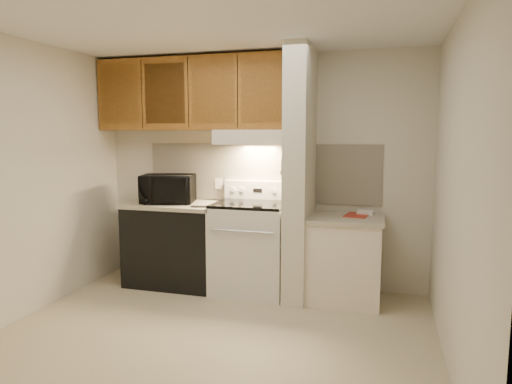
% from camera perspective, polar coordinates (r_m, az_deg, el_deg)
% --- Properties ---
extents(floor, '(3.60, 3.60, 0.00)m').
position_cam_1_polar(floor, '(3.95, -5.59, -17.59)').
color(floor, '#C6B792').
rests_on(floor, ground).
extents(ceiling, '(3.60, 3.60, 0.00)m').
position_cam_1_polar(ceiling, '(3.68, -6.10, 20.47)').
color(ceiling, white).
rests_on(ceiling, wall_back).
extents(wall_back, '(3.60, 2.50, 0.02)m').
position_cam_1_polar(wall_back, '(5.02, 0.51, 2.61)').
color(wall_back, beige).
rests_on(wall_back, floor).
extents(wall_left, '(0.02, 3.00, 2.50)m').
position_cam_1_polar(wall_left, '(4.58, -27.24, 1.37)').
color(wall_left, beige).
rests_on(wall_left, floor).
extents(wall_right, '(0.02, 3.00, 2.50)m').
position_cam_1_polar(wall_right, '(3.38, 23.78, -0.26)').
color(wall_right, beige).
rests_on(wall_right, floor).
extents(backsplash, '(2.60, 0.02, 0.63)m').
position_cam_1_polar(backsplash, '(5.01, 0.47, 2.43)').
color(backsplash, white).
rests_on(backsplash, wall_back).
extents(range_body, '(0.76, 0.65, 0.92)m').
position_cam_1_polar(range_body, '(4.83, -0.60, -7.10)').
color(range_body, silver).
rests_on(range_body, floor).
extents(oven_window, '(0.50, 0.01, 0.30)m').
position_cam_1_polar(oven_window, '(4.52, -1.75, -7.56)').
color(oven_window, black).
rests_on(oven_window, range_body).
extents(oven_handle, '(0.65, 0.02, 0.02)m').
position_cam_1_polar(oven_handle, '(4.44, -1.91, -4.94)').
color(oven_handle, silver).
rests_on(oven_handle, range_body).
extents(cooktop, '(0.74, 0.64, 0.03)m').
position_cam_1_polar(cooktop, '(4.73, -0.61, -1.52)').
color(cooktop, black).
rests_on(cooktop, range_body).
extents(range_backguard, '(0.76, 0.08, 0.20)m').
position_cam_1_polar(range_backguard, '(4.99, 0.32, 0.27)').
color(range_backguard, silver).
rests_on(range_backguard, range_body).
extents(range_display, '(0.10, 0.01, 0.04)m').
position_cam_1_polar(range_display, '(4.95, 0.19, 0.21)').
color(range_display, black).
rests_on(range_display, range_backguard).
extents(range_knob_left_outer, '(0.05, 0.02, 0.05)m').
position_cam_1_polar(range_knob_left_outer, '(5.02, -2.89, 0.31)').
color(range_knob_left_outer, silver).
rests_on(range_knob_left_outer, range_backguard).
extents(range_knob_left_inner, '(0.05, 0.02, 0.05)m').
position_cam_1_polar(range_knob_left_inner, '(4.99, -1.81, 0.28)').
color(range_knob_left_inner, silver).
rests_on(range_knob_left_inner, range_backguard).
extents(range_knob_right_inner, '(0.05, 0.02, 0.05)m').
position_cam_1_polar(range_knob_right_inner, '(4.90, 2.21, 0.14)').
color(range_knob_right_inner, silver).
rests_on(range_knob_right_inner, range_backguard).
extents(range_knob_right_outer, '(0.05, 0.02, 0.05)m').
position_cam_1_polar(range_knob_right_outer, '(4.87, 3.35, 0.10)').
color(range_knob_right_outer, silver).
rests_on(range_knob_right_outer, range_backguard).
extents(dishwasher_front, '(1.00, 0.63, 0.87)m').
position_cam_1_polar(dishwasher_front, '(5.15, -10.06, -6.57)').
color(dishwasher_front, black).
rests_on(dishwasher_front, floor).
extents(left_countertop, '(1.04, 0.67, 0.04)m').
position_cam_1_polar(left_countertop, '(5.06, -10.17, -1.57)').
color(left_countertop, '#B7AE95').
rests_on(left_countertop, dishwasher_front).
extents(spoon_rest, '(0.21, 0.10, 0.01)m').
position_cam_1_polar(spoon_rest, '(4.72, -6.87, -1.82)').
color(spoon_rest, black).
rests_on(spoon_rest, left_countertop).
extents(teal_jar, '(0.11, 0.11, 0.10)m').
position_cam_1_polar(teal_jar, '(5.04, -9.65, -0.80)').
color(teal_jar, '#1A5A4C').
rests_on(teal_jar, left_countertop).
extents(outlet, '(0.08, 0.01, 0.12)m').
position_cam_1_polar(outlet, '(5.16, -4.71, 1.04)').
color(outlet, '#F1E2CC').
rests_on(outlet, backsplash).
extents(microwave, '(0.63, 0.50, 0.31)m').
position_cam_1_polar(microwave, '(5.05, -10.94, 0.39)').
color(microwave, black).
rests_on(microwave, left_countertop).
extents(partition_pillar, '(0.22, 0.70, 2.50)m').
position_cam_1_polar(partition_pillar, '(4.57, 5.52, 2.12)').
color(partition_pillar, beige).
rests_on(partition_pillar, floor).
extents(pillar_trim, '(0.01, 0.70, 0.04)m').
position_cam_1_polar(pillar_trim, '(4.59, 4.10, 2.78)').
color(pillar_trim, '#9C6224').
rests_on(pillar_trim, partition_pillar).
extents(knife_strip, '(0.02, 0.42, 0.04)m').
position_cam_1_polar(knife_strip, '(4.54, 3.90, 2.99)').
color(knife_strip, black).
rests_on(knife_strip, partition_pillar).
extents(knife_blade_a, '(0.01, 0.03, 0.16)m').
position_cam_1_polar(knife_blade_a, '(4.39, 3.27, 1.53)').
color(knife_blade_a, silver).
rests_on(knife_blade_a, knife_strip).
extents(knife_handle_a, '(0.02, 0.02, 0.10)m').
position_cam_1_polar(knife_handle_a, '(4.38, 3.30, 3.49)').
color(knife_handle_a, black).
rests_on(knife_handle_a, knife_strip).
extents(knife_blade_b, '(0.01, 0.04, 0.18)m').
position_cam_1_polar(knife_blade_b, '(4.47, 3.52, 1.51)').
color(knife_blade_b, silver).
rests_on(knife_blade_b, knife_strip).
extents(knife_handle_b, '(0.02, 0.02, 0.10)m').
position_cam_1_polar(knife_handle_b, '(4.46, 3.53, 3.56)').
color(knife_handle_b, black).
rests_on(knife_handle_b, knife_strip).
extents(knife_blade_c, '(0.01, 0.04, 0.20)m').
position_cam_1_polar(knife_blade_c, '(4.55, 3.74, 1.49)').
color(knife_blade_c, silver).
rests_on(knife_blade_c, knife_strip).
extents(knife_handle_c, '(0.02, 0.02, 0.10)m').
position_cam_1_polar(knife_handle_c, '(4.55, 3.78, 3.63)').
color(knife_handle_c, black).
rests_on(knife_handle_c, knife_strip).
extents(knife_blade_d, '(0.01, 0.04, 0.16)m').
position_cam_1_polar(knife_blade_d, '(4.63, 3.95, 1.83)').
color(knife_blade_d, silver).
rests_on(knife_blade_d, knife_strip).
extents(knife_handle_d, '(0.02, 0.02, 0.10)m').
position_cam_1_polar(knife_handle_d, '(4.62, 3.97, 3.68)').
color(knife_handle_d, black).
rests_on(knife_handle_d, knife_strip).
extents(knife_blade_e, '(0.01, 0.04, 0.18)m').
position_cam_1_polar(knife_blade_e, '(4.70, 4.13, 1.79)').
color(knife_blade_e, silver).
rests_on(knife_blade_e, knife_strip).
extents(knife_handle_e, '(0.02, 0.02, 0.10)m').
position_cam_1_polar(knife_handle_e, '(4.68, 4.14, 3.73)').
color(knife_handle_e, black).
rests_on(knife_handle_e, knife_strip).
extents(oven_mitt, '(0.03, 0.10, 0.23)m').
position_cam_1_polar(oven_mitt, '(4.77, 4.31, 1.37)').
color(oven_mitt, gray).
rests_on(oven_mitt, partition_pillar).
extents(right_cab_base, '(0.70, 0.60, 0.81)m').
position_cam_1_polar(right_cab_base, '(4.66, 11.02, -8.45)').
color(right_cab_base, '#F1E2CC').
rests_on(right_cab_base, floor).
extents(right_countertop, '(0.74, 0.64, 0.04)m').
position_cam_1_polar(right_countertop, '(4.57, 11.15, -3.31)').
color(right_countertop, '#B7AE95').
rests_on(right_countertop, right_cab_base).
extents(red_folder, '(0.26, 0.32, 0.01)m').
position_cam_1_polar(red_folder, '(4.65, 12.49, -2.84)').
color(red_folder, '#B13423').
rests_on(red_folder, right_countertop).
extents(white_box, '(0.16, 0.12, 0.04)m').
position_cam_1_polar(white_box, '(4.73, 13.49, -2.52)').
color(white_box, white).
rests_on(white_box, right_countertop).
extents(range_hood, '(0.78, 0.44, 0.15)m').
position_cam_1_polar(range_hood, '(4.79, -0.19, 6.88)').
color(range_hood, '#F1E2CC').
rests_on(range_hood, upper_cabinets).
extents(hood_lip, '(0.78, 0.04, 0.06)m').
position_cam_1_polar(hood_lip, '(4.59, -0.92, 6.30)').
color(hood_lip, '#F1E2CC').
rests_on(hood_lip, range_hood).
extents(upper_cabinets, '(2.18, 0.33, 0.77)m').
position_cam_1_polar(upper_cabinets, '(5.09, -7.70, 12.02)').
color(upper_cabinets, '#9C6224').
rests_on(upper_cabinets, wall_back).
extents(cab_door_a, '(0.46, 0.01, 0.63)m').
position_cam_1_polar(cab_door_a, '(5.33, -16.66, 11.57)').
color(cab_door_a, '#9C6224').
rests_on(cab_door_a, upper_cabinets).
extents(cab_gap_a, '(0.01, 0.01, 0.73)m').
position_cam_1_polar(cab_gap_a, '(5.19, -14.08, 11.78)').
color(cab_gap_a, black).
rests_on(cab_gap_a, upper_cabinets).
extents(cab_door_b, '(0.46, 0.01, 0.63)m').
position_cam_1_polar(cab_door_b, '(5.06, -11.34, 11.97)').
color(cab_door_b, '#9C6224').
rests_on(cab_door_b, upper_cabinets).
extents(cab_gap_b, '(0.01, 0.01, 0.73)m').
position_cam_1_polar(cab_gap_b, '(4.94, -8.47, 12.15)').
color(cab_gap_b, black).
rests_on(cab_gap_b, upper_cabinets).
extents(cab_door_c, '(0.46, 0.01, 0.63)m').
position_cam_1_polar(cab_door_c, '(4.84, -5.45, 12.31)').
color(cab_door_c, '#9C6224').
rests_on(cab_door_c, upper_cabinets).
extents(cab_gap_c, '(0.01, 0.01, 0.73)m').
position_cam_1_polar(cab_gap_c, '(4.75, -2.31, 12.43)').
color(cab_gap_c, black).
rests_on(cab_gap_c, upper_cabinets).
extents(cab_door_d, '(0.46, 0.01, 0.63)m').
position_cam_1_polar(cab_door_d, '(4.67, 0.95, 12.52)').
color(cab_door_d, '#9C6224').
rests_on(cab_door_d, upper_cabinets).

